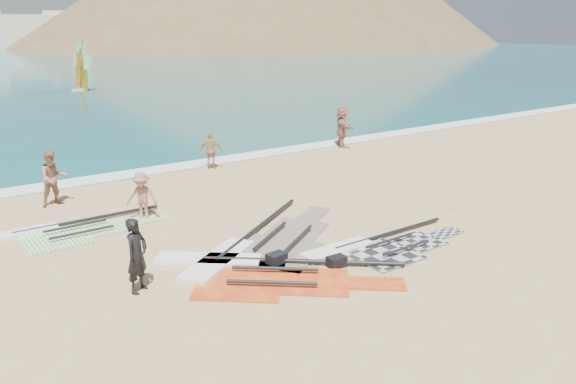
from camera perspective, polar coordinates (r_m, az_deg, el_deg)
ground at (r=14.03m, az=9.23°, el=-7.84°), size 300.00×300.00×0.00m
surf_line at (r=23.87m, az=-11.77°, el=2.35°), size 300.00×1.20×0.04m
headland_main at (r=167.95m, az=-1.17°, el=14.74°), size 143.00×143.00×45.00m
headland_minor at (r=197.22m, az=5.88°, el=14.96°), size 70.00×70.00×28.00m
rig_grey at (r=15.27m, az=8.92°, el=-5.54°), size 5.07×1.99×0.20m
rig_green at (r=17.45m, az=-22.22°, el=-3.75°), size 5.36×2.10×0.20m
rig_orange at (r=15.23m, az=-2.90°, el=-5.39°), size 6.33×4.72×0.21m
rig_red at (r=13.74m, az=-3.37°, el=-7.96°), size 5.15×5.15×0.20m
gear_bag_near at (r=14.10m, az=-1.18°, el=-6.83°), size 0.51×0.40×0.30m
gear_bag_far at (r=14.03m, az=4.95°, el=-7.06°), size 0.47×0.35×0.27m
person_wetsuit at (r=12.93m, az=-15.10°, el=-6.24°), size 0.75×0.70×1.73m
beachgoer_left at (r=19.94m, az=-22.74°, el=1.31°), size 0.97×0.79×1.85m
beachgoer_mid at (r=17.59m, az=-14.62°, el=-0.46°), size 1.10×1.06×1.50m
beachgoer_back at (r=23.35m, az=-7.81°, el=4.20°), size 0.95×0.88×1.56m
beachgoer_right at (r=27.50m, az=5.51°, el=6.60°), size 1.23×1.91×1.97m
windsurfer_centre at (r=54.77m, az=-20.24°, el=10.86°), size 2.13×2.49×3.75m
windsurfer_right at (r=79.16m, az=-20.17°, el=12.39°), size 2.29×2.14×3.86m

